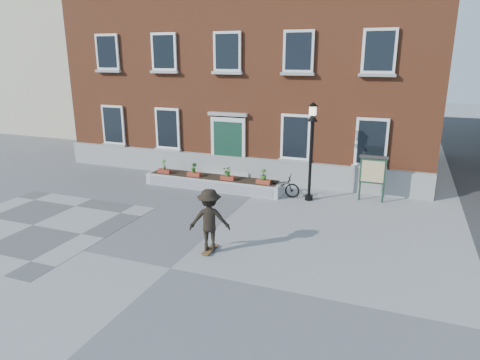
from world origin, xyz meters
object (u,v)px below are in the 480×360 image
at_px(lamp_post, 312,138).
at_px(notice_board, 373,171).
at_px(bicycle, 278,186).
at_px(skateboarder, 210,220).

distance_m(lamp_post, notice_board, 2.77).
bearing_deg(notice_board, bicycle, -168.72).
bearing_deg(skateboarder, lamp_post, 73.36).
relative_size(bicycle, notice_board, 0.95).
bearing_deg(skateboarder, notice_board, 57.90).
xyz_separation_m(lamp_post, skateboarder, (-1.72, -5.75, -1.53)).
height_order(bicycle, lamp_post, lamp_post).
height_order(lamp_post, skateboarder, lamp_post).
bearing_deg(skateboarder, bicycle, 85.74).
bearing_deg(notice_board, skateboarder, -122.10).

